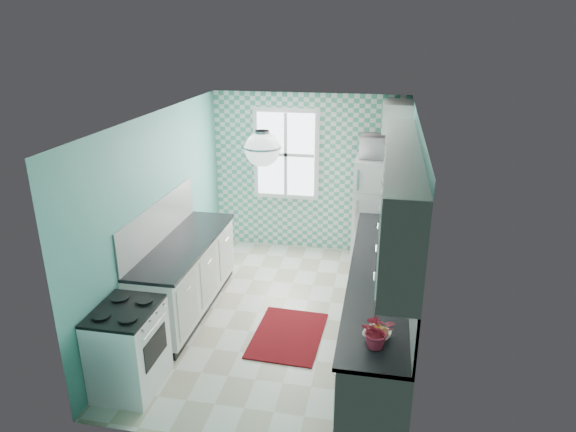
% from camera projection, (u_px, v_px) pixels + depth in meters
% --- Properties ---
extents(floor, '(3.00, 4.40, 0.02)m').
position_uv_depth(floor, '(280.00, 316.00, 6.50)').
color(floor, white).
rests_on(floor, ground).
extents(ceiling, '(3.00, 4.40, 0.02)m').
position_uv_depth(ceiling, '(279.00, 116.00, 5.62)').
color(ceiling, white).
rests_on(ceiling, wall_back).
extents(wall_back, '(3.00, 0.02, 2.50)m').
position_uv_depth(wall_back, '(308.00, 173.00, 8.09)').
color(wall_back, '#58AB9E').
rests_on(wall_back, floor).
extents(wall_front, '(3.00, 0.02, 2.50)m').
position_uv_depth(wall_front, '(223.00, 323.00, 4.02)').
color(wall_front, '#58AB9E').
rests_on(wall_front, floor).
extents(wall_left, '(0.02, 4.40, 2.50)m').
position_uv_depth(wall_left, '(160.00, 215.00, 6.33)').
color(wall_left, '#58AB9E').
rests_on(wall_left, floor).
extents(wall_right, '(0.02, 4.40, 2.50)m').
position_uv_depth(wall_right, '(411.00, 232.00, 5.79)').
color(wall_right, '#58AB9E').
rests_on(wall_right, floor).
extents(accent_wall, '(3.00, 0.01, 2.50)m').
position_uv_depth(accent_wall, '(308.00, 174.00, 8.07)').
color(accent_wall, '#4FAA8D').
rests_on(accent_wall, wall_back).
extents(window, '(1.04, 0.05, 1.44)m').
position_uv_depth(window, '(286.00, 154.00, 8.00)').
color(window, white).
rests_on(window, wall_back).
extents(backsplash_right, '(0.02, 3.60, 0.51)m').
position_uv_depth(backsplash_right, '(409.00, 251.00, 5.45)').
color(backsplash_right, white).
rests_on(backsplash_right, wall_right).
extents(backsplash_left, '(0.02, 2.15, 0.51)m').
position_uv_depth(backsplash_left, '(160.00, 221.00, 6.27)').
color(backsplash_left, white).
rests_on(backsplash_left, wall_left).
extents(upper_cabinets_right, '(0.33, 3.20, 0.90)m').
position_uv_depth(upper_cabinets_right, '(400.00, 192.00, 5.04)').
color(upper_cabinets_right, silver).
rests_on(upper_cabinets_right, wall_right).
extents(upper_cabinet_fridge, '(0.40, 0.74, 0.40)m').
position_uv_depth(upper_cabinet_fridge, '(397.00, 116.00, 7.16)').
color(upper_cabinet_fridge, silver).
rests_on(upper_cabinet_fridge, wall_right).
extents(ceiling_light, '(0.34, 0.34, 0.35)m').
position_uv_depth(ceiling_light, '(262.00, 149.00, 4.95)').
color(ceiling_light, silver).
rests_on(ceiling_light, ceiling).
extents(base_cabinets_right, '(0.60, 3.60, 0.90)m').
position_uv_depth(base_cabinets_right, '(378.00, 309.00, 5.76)').
color(base_cabinets_right, white).
rests_on(base_cabinets_right, floor).
extents(countertop_right, '(0.63, 3.60, 0.04)m').
position_uv_depth(countertop_right, '(379.00, 272.00, 5.60)').
color(countertop_right, black).
rests_on(countertop_right, base_cabinets_right).
extents(base_cabinets_left, '(0.60, 2.15, 0.90)m').
position_uv_depth(base_cabinets_left, '(186.00, 278.00, 6.48)').
color(base_cabinets_left, white).
rests_on(base_cabinets_left, floor).
extents(countertop_left, '(0.63, 2.15, 0.04)m').
position_uv_depth(countertop_left, '(185.00, 244.00, 6.31)').
color(countertop_left, black).
rests_on(countertop_left, base_cabinets_left).
extents(fridge, '(0.72, 0.71, 1.64)m').
position_uv_depth(fridge, '(377.00, 211.00, 7.69)').
color(fridge, white).
rests_on(fridge, floor).
extents(stove, '(0.58, 0.72, 0.87)m').
position_uv_depth(stove, '(129.00, 347.00, 5.07)').
color(stove, white).
rests_on(stove, floor).
extents(sink, '(0.51, 0.43, 0.53)m').
position_uv_depth(sink, '(382.00, 235.00, 6.53)').
color(sink, silver).
rests_on(sink, countertop_right).
extents(rug, '(0.83, 1.15, 0.02)m').
position_uv_depth(rug, '(288.00, 335.00, 6.06)').
color(rug, maroon).
rests_on(rug, floor).
extents(dish_towel, '(0.10, 0.22, 0.35)m').
position_uv_depth(dish_towel, '(356.00, 266.00, 6.73)').
color(dish_towel, '#4BA38B').
rests_on(dish_towel, base_cabinets_right).
extents(fruit_bowl, '(0.29, 0.29, 0.06)m').
position_uv_depth(fruit_bowl, '(377.00, 335.00, 4.37)').
color(fruit_bowl, white).
rests_on(fruit_bowl, countertop_right).
extents(potted_plant, '(0.31, 0.28, 0.31)m').
position_uv_depth(potted_plant, '(377.00, 331.00, 4.20)').
color(potted_plant, '#B80213').
rests_on(potted_plant, countertop_right).
extents(soap_bottle, '(0.11, 0.11, 0.18)m').
position_uv_depth(soap_bottle, '(387.00, 225.00, 6.59)').
color(soap_bottle, '#9DB2B6').
rests_on(soap_bottle, countertop_right).
extents(microwave, '(0.61, 0.43, 0.33)m').
position_uv_depth(microwave, '(381.00, 147.00, 7.34)').
color(microwave, silver).
rests_on(microwave, fridge).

